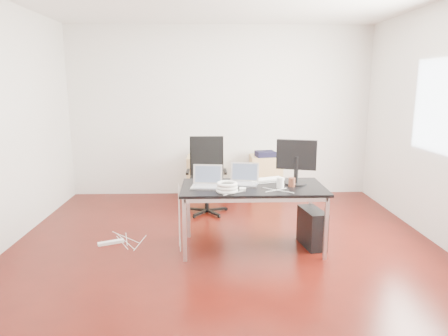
{
  "coord_description": "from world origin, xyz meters",
  "views": [
    {
      "loc": [
        -0.15,
        -4.21,
        1.84
      ],
      "look_at": [
        0.0,
        0.55,
        0.85
      ],
      "focal_mm": 32.0,
      "sensor_mm": 36.0,
      "label": 1
    }
  ],
  "objects_px": {
    "desk": "(253,191)",
    "filing_cabinet_left": "(203,177)",
    "office_chair": "(207,171)",
    "filing_cabinet_right": "(266,177)",
    "pc_tower": "(312,228)"
  },
  "relations": [
    {
      "from": "desk",
      "to": "filing_cabinet_left",
      "type": "bearing_deg",
      "value": 106.13
    },
    {
      "from": "desk",
      "to": "filing_cabinet_left",
      "type": "relative_size",
      "value": 2.29
    },
    {
      "from": "office_chair",
      "to": "filing_cabinet_right",
      "type": "bearing_deg",
      "value": 37.31
    },
    {
      "from": "desk",
      "to": "office_chair",
      "type": "bearing_deg",
      "value": 111.23
    },
    {
      "from": "office_chair",
      "to": "filing_cabinet_left",
      "type": "distance_m",
      "value": 0.78
    },
    {
      "from": "desk",
      "to": "pc_tower",
      "type": "relative_size",
      "value": 3.56
    },
    {
      "from": "desk",
      "to": "office_chair",
      "type": "height_order",
      "value": "office_chair"
    },
    {
      "from": "desk",
      "to": "filing_cabinet_left",
      "type": "height_order",
      "value": "desk"
    },
    {
      "from": "desk",
      "to": "filing_cabinet_right",
      "type": "height_order",
      "value": "desk"
    },
    {
      "from": "desk",
      "to": "pc_tower",
      "type": "bearing_deg",
      "value": 1.81
    },
    {
      "from": "pc_tower",
      "to": "desk",
      "type": "bearing_deg",
      "value": 172.27
    },
    {
      "from": "office_chair",
      "to": "pc_tower",
      "type": "height_order",
      "value": "office_chair"
    },
    {
      "from": "filing_cabinet_left",
      "to": "filing_cabinet_right",
      "type": "xyz_separation_m",
      "value": [
        1.05,
        0.0,
        0.0
      ]
    },
    {
      "from": "office_chair",
      "to": "filing_cabinet_right",
      "type": "xyz_separation_m",
      "value": [
        0.97,
        0.73,
        -0.26
      ]
    },
    {
      "from": "office_chair",
      "to": "filing_cabinet_left",
      "type": "bearing_deg",
      "value": 96.04
    }
  ]
}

